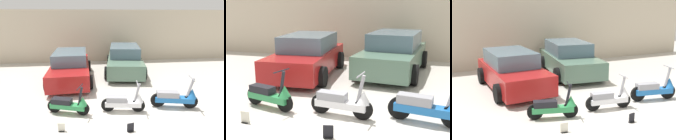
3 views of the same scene
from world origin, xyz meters
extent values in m
plane|color=beige|center=(0.00, 0.00, 0.00)|extent=(28.00, 28.00, 0.00)
cube|color=beige|center=(0.00, 7.66, 1.75)|extent=(19.60, 0.12, 3.50)
cylinder|color=black|center=(-1.35, 0.55, 0.22)|extent=(0.45, 0.20, 0.45)
cylinder|color=black|center=(-2.30, 0.82, 0.22)|extent=(0.45, 0.20, 0.45)
cube|color=#2D8C4C|center=(-1.83, 0.69, 0.28)|extent=(1.20, 0.59, 0.16)
cube|color=black|center=(-2.03, 0.75, 0.44)|extent=(0.70, 0.43, 0.18)
cylinder|color=black|center=(-1.40, 0.56, 0.67)|extent=(0.22, 0.13, 0.63)
cylinder|color=black|center=(-1.40, 0.56, 0.99)|extent=(0.17, 0.51, 0.03)
cone|color=#2D8C4C|center=(-1.33, 0.55, 0.50)|extent=(0.37, 0.37, 0.29)
cylinder|color=black|center=(0.50, 0.57, 0.23)|extent=(0.47, 0.14, 0.46)
cylinder|color=black|center=(-0.51, 0.71, 0.23)|extent=(0.47, 0.14, 0.46)
cube|color=silver|center=(-0.01, 0.64, 0.29)|extent=(1.22, 0.44, 0.16)
cube|color=gray|center=(-0.22, 0.67, 0.46)|extent=(0.70, 0.36, 0.18)
cylinder|color=gray|center=(0.44, 0.58, 0.69)|extent=(0.22, 0.11, 0.65)
cylinder|color=gray|center=(0.44, 0.58, 1.01)|extent=(0.10, 0.53, 0.03)
cone|color=silver|center=(0.51, 0.57, 0.52)|extent=(0.35, 0.35, 0.30)
cylinder|color=black|center=(2.36, 0.61, 0.25)|extent=(0.51, 0.18, 0.50)
cylinder|color=black|center=(1.27, 0.82, 0.25)|extent=(0.51, 0.18, 0.50)
cube|color=#1E66B2|center=(1.82, 0.72, 0.31)|extent=(1.35, 0.55, 0.17)
cube|color=gray|center=(1.58, 0.76, 0.50)|extent=(0.78, 0.43, 0.20)
cylinder|color=gray|center=(2.30, 0.62, 0.76)|extent=(0.24, 0.13, 0.71)
cylinder|color=gray|center=(2.30, 0.62, 1.11)|extent=(0.15, 0.58, 0.03)
cone|color=#1E66B2|center=(2.38, 0.60, 0.56)|extent=(0.40, 0.40, 0.33)
cube|color=maroon|center=(-2.09, 3.95, 0.53)|extent=(1.94, 4.27, 0.70)
cube|color=slate|center=(-2.10, 4.20, 1.15)|extent=(1.64, 2.42, 0.55)
cylinder|color=black|center=(-1.12, 2.69, 0.32)|extent=(0.25, 0.65, 0.64)
cylinder|color=black|center=(-2.93, 2.61, 0.32)|extent=(0.25, 0.65, 0.64)
cylinder|color=black|center=(-1.24, 5.29, 0.32)|extent=(0.25, 0.65, 0.64)
cylinder|color=black|center=(-3.05, 5.21, 0.32)|extent=(0.25, 0.65, 0.64)
cube|color=#51705B|center=(0.82, 5.06, 0.54)|extent=(2.37, 4.55, 0.72)
cube|color=slate|center=(0.85, 5.31, 1.19)|extent=(1.90, 2.62, 0.57)
cylinder|color=black|center=(1.57, 3.60, 0.33)|extent=(0.31, 0.69, 0.66)
cylinder|color=black|center=(-0.29, 3.85, 0.33)|extent=(0.31, 0.69, 0.66)
cylinder|color=black|center=(1.93, 6.26, 0.33)|extent=(0.31, 0.69, 0.66)
cylinder|color=black|center=(0.07, 6.52, 0.33)|extent=(0.31, 0.69, 0.66)
cube|color=black|center=(-1.90, -0.24, 0.01)|extent=(0.17, 0.13, 0.01)
cube|color=silver|center=(-1.90, -0.24, 0.13)|extent=(0.20, 0.05, 0.26)
cube|color=black|center=(0.02, -0.46, 0.01)|extent=(0.18, 0.15, 0.01)
cube|color=black|center=(0.02, -0.46, 0.13)|extent=(0.20, 0.07, 0.26)
camera|label=1|loc=(-0.94, -4.55, 3.11)|focal=28.00mm
camera|label=2|loc=(1.46, -5.13, 2.50)|focal=45.00mm
camera|label=3|loc=(-4.63, -6.13, 3.17)|focal=45.00mm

